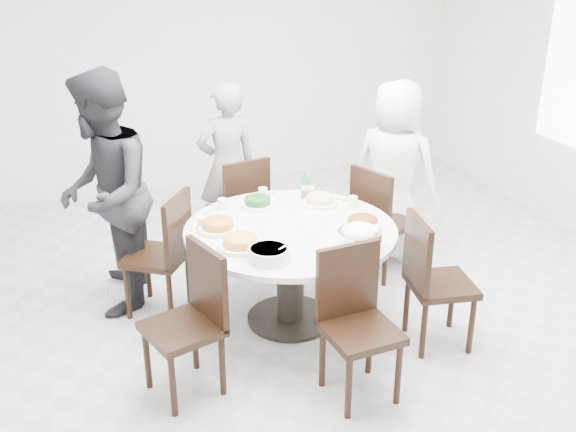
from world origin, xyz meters
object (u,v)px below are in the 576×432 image
object	(u,v)px
chair_ne	(385,220)
chair_se	(441,282)
chair_n	(238,208)
rice_bowl	(360,240)
diner_left	(105,194)
diner_middle	(227,166)
soup_bowl	(269,254)
chair_nw	(156,254)
diner_right	(394,171)
dining_table	(290,275)
chair_sw	(182,326)
chair_s	(361,329)
beverage_bottle	(305,185)

from	to	relation	value
chair_ne	chair_se	distance (m)	1.08
chair_n	rice_bowl	distance (m)	1.68
chair_n	diner_left	distance (m)	1.28
chair_se	diner_middle	distance (m)	2.28
diner_left	soup_bowl	world-z (taller)	diner_left
chair_nw	chair_se	distance (m)	2.06
chair_ne	chair_se	xyz separation A→B (m)	(-0.13, -1.07, 0.00)
chair_n	chair_nw	xyz separation A→B (m)	(-0.82, -0.66, 0.00)
chair_n	soup_bowl	distance (m)	1.61
rice_bowl	diner_right	bearing A→B (deg)	52.83
dining_table	rice_bowl	distance (m)	0.71
chair_se	rice_bowl	xyz separation A→B (m)	(-0.56, 0.16, 0.34)
diner_left	chair_sw	bearing A→B (deg)	24.32
dining_table	chair_sw	size ratio (longest dim) A/B	1.58
chair_nw	diner_middle	xyz separation A→B (m)	(0.82, 0.96, 0.28)
chair_s	chair_se	bearing A→B (deg)	20.15
dining_table	chair_s	xyz separation A→B (m)	(0.10, -0.96, 0.10)
diner_middle	diner_left	world-z (taller)	diner_left
chair_ne	soup_bowl	bearing A→B (deg)	102.16
chair_nw	rice_bowl	world-z (taller)	chair_nw
chair_n	chair_s	size ratio (longest dim) A/B	1.00
chair_se	diner_right	size ratio (longest dim) A/B	0.60
chair_sw	soup_bowl	distance (m)	0.70
chair_se	diner_right	world-z (taller)	diner_right
soup_bowl	chair_ne	bearing A→B (deg)	33.89
chair_ne	chair_n	world-z (taller)	same
chair_s	chair_se	world-z (taller)	same
diner_left	rice_bowl	bearing A→B (deg)	63.95
chair_sw	rice_bowl	size ratio (longest dim) A/B	3.29
chair_s	diner_right	size ratio (longest dim) A/B	0.60
rice_bowl	soup_bowl	world-z (taller)	rice_bowl
chair_sw	diner_right	world-z (taller)	diner_right
rice_bowl	chair_n	bearing A→B (deg)	103.07
dining_table	diner_middle	xyz separation A→B (m)	(-0.06, 1.44, 0.38)
chair_n	chair_sw	world-z (taller)	same
chair_s	chair_se	distance (m)	0.84
chair_n	diner_left	bearing A→B (deg)	10.80
dining_table	chair_ne	bearing A→B (deg)	24.43
chair_nw	chair_sw	world-z (taller)	same
diner_middle	chair_nw	bearing A→B (deg)	43.84
dining_table	diner_left	world-z (taller)	diner_left
chair_n	chair_s	world-z (taller)	same
chair_ne	diner_right	xyz separation A→B (m)	(0.22, 0.28, 0.31)
diner_left	chair_s	bearing A→B (deg)	49.50
diner_left	chair_nw	bearing A→B (deg)	65.63
chair_n	chair_nw	bearing A→B (deg)	28.29
diner_middle	beverage_bottle	xyz separation A→B (m)	(0.37, -0.95, 0.11)
chair_ne	diner_left	size ratio (longest dim) A/B	0.52
soup_bowl	chair_se	bearing A→B (deg)	-9.80
dining_table	chair_ne	size ratio (longest dim) A/B	1.58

